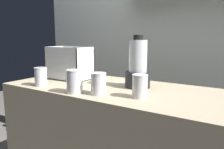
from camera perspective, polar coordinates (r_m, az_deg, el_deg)
name	(u,v)px	position (r m, az deg, el deg)	size (l,w,h in m)	color
back_wall_unit	(158,32)	(2.08, 11.81, 10.72)	(2.60, 0.24, 2.50)	silver
carrot_display_bin	(70,68)	(1.72, -10.84, 1.53)	(0.32, 0.20, 0.24)	white
blender_pitcher	(138,67)	(1.40, 6.65, 1.88)	(0.16, 0.16, 0.33)	black
juice_cup_mango_far_left	(41,78)	(1.52, -17.85, -0.82)	(0.08, 0.08, 0.12)	white
juice_cup_carrot_left	(75,83)	(1.28, -9.62, -2.16)	(0.09, 0.09, 0.13)	white
juice_cup_carrot_middle	(98,85)	(1.23, -3.50, -2.75)	(0.09, 0.09, 0.12)	white
juice_cup_mango_right	(140,87)	(1.17, 7.17, -3.25)	(0.08, 0.08, 0.12)	white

